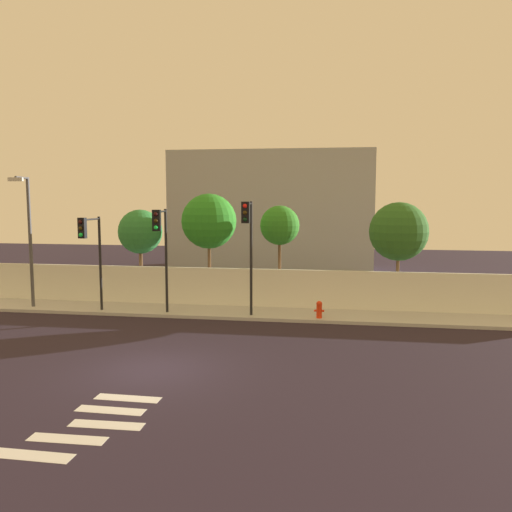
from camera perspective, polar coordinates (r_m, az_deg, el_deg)
The scene contains 14 objects.
ground_plane at distance 17.72m, azimuth -10.79°, elevation -11.63°, with size 80.00×80.00×0.00m, color #261D2A.
sidewalk at distance 25.29m, azimuth -4.44°, elevation -5.87°, with size 36.00×2.40×0.15m, color #B4B4B4.
perimeter_wall at distance 26.34m, azimuth -3.80°, elevation -3.21°, with size 36.00×0.18×1.80m, color silver.
crosswalk_marking at distance 14.19m, azimuth -16.82°, elevation -16.46°, with size 2.70×3.86×0.01m.
traffic_light_left at distance 25.32m, azimuth -16.96°, elevation 1.32°, with size 0.43×1.52×4.32m.
traffic_light_center at distance 23.99m, azimuth -9.91°, elevation 1.84°, with size 0.35×1.66×4.68m.
traffic_light_right at distance 23.26m, azimuth -0.82°, elevation 2.32°, with size 0.35×1.23×5.02m.
street_lamp_curbside at distance 27.48m, azimuth -22.76°, elevation 2.52°, with size 0.88×1.95×6.12m.
fire_hydrant at distance 23.76m, azimuth 6.63°, elevation -5.52°, with size 0.44×0.26×0.75m.
roadside_tree_leftmost at distance 28.28m, azimuth -12.03°, elevation 2.47°, with size 2.24×2.24×4.71m.
roadside_tree_midleft at distance 27.16m, azimuth -4.94°, elevation 3.63°, with size 2.73×2.73×5.52m.
roadside_tree_midright at distance 26.53m, azimuth 2.50°, elevation 3.18°, with size 1.93×1.93×4.94m.
roadside_tree_rightmost at distance 26.50m, azimuth 14.72°, elevation 2.48°, with size 2.77×2.77×5.12m.
low_building_distant at distance 39.64m, azimuth 1.82°, elevation 4.70°, with size 14.14×6.00×8.50m, color #A0A0A0.
Camera 1 is at (5.83, -15.81, 5.47)m, focal length 38.21 mm.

